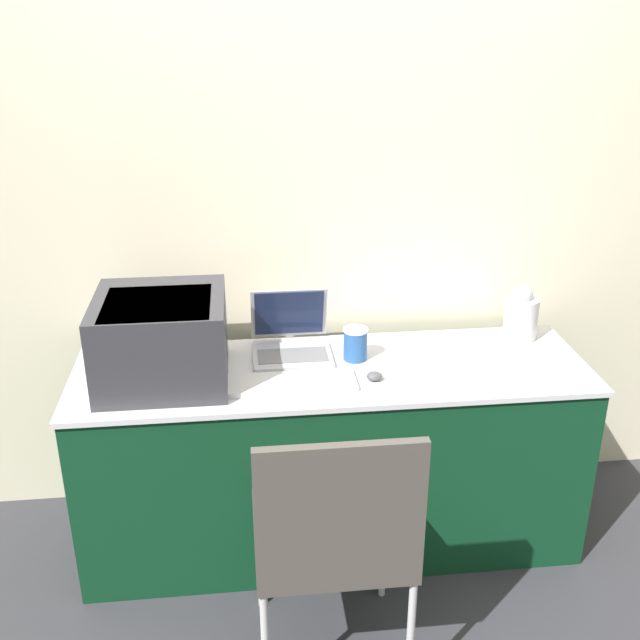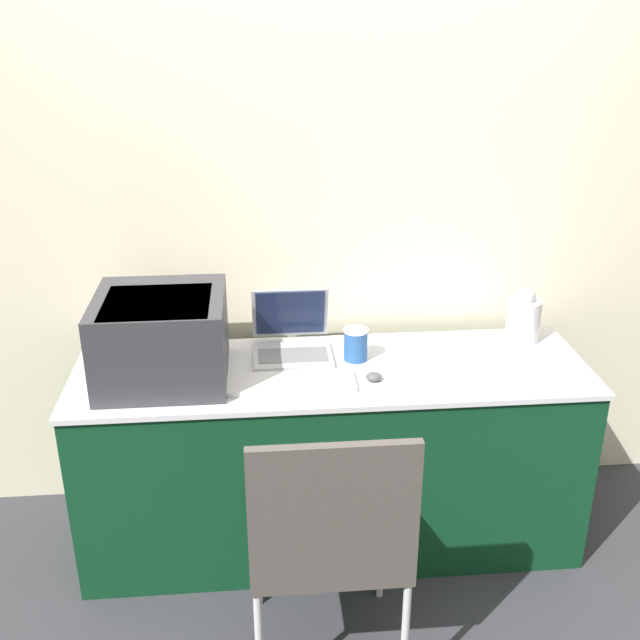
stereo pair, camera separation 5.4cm
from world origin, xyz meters
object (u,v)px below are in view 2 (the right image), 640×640
Objects in this scene: mouse at (374,377)px; chair at (329,531)px; external_keyboard at (290,383)px; coffee_cup at (356,344)px; printer at (161,335)px; laptop_left at (292,340)px; metal_pitcher at (523,318)px.

mouse is 0.61m from chair.
coffee_cup is at bearing 35.68° from external_keyboard.
printer is at bearing 129.84° from chair.
mouse is (0.04, -0.17, -0.05)m from coffee_cup.
mouse is at bearing -76.42° from coffee_cup.
external_keyboard is 0.30m from mouse.
laptop_left is 1.35× the size of metal_pitcher.
printer is at bearing -160.53° from laptop_left.
metal_pitcher is (0.63, 0.29, 0.08)m from mouse.
external_keyboard is 3.70× the size of coffee_cup.
coffee_cup is (0.23, -0.08, 0.01)m from laptop_left.
laptop_left is at bearing 85.10° from external_keyboard.
metal_pitcher reaches higher than external_keyboard.
laptop_left reaches higher than metal_pitcher.
mouse is at bearing 1.66° from external_keyboard.
coffee_cup is 0.77m from chair.
metal_pitcher reaches higher than chair.
chair reaches higher than mouse.
printer is 0.70m from coffee_cup.
laptop_left is 0.37m from mouse.
coffee_cup reaches higher than external_keyboard.
chair is at bearing -111.64° from mouse.
laptop_left reaches higher than mouse.
laptop_left reaches higher than coffee_cup.
coffee_cup is (0.25, 0.18, 0.05)m from external_keyboard.
printer is at bearing 167.08° from external_keyboard.
metal_pitcher is at bearing 8.15° from printer.
metal_pitcher is at bearing 24.47° from mouse.
mouse is 0.26× the size of metal_pitcher.
printer is 7.70× the size of mouse.
laptop_left is (0.46, 0.16, -0.11)m from printer.
laptop_left is at bearing 160.94° from coffee_cup.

